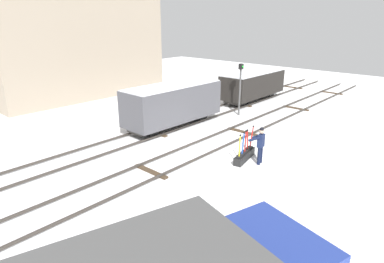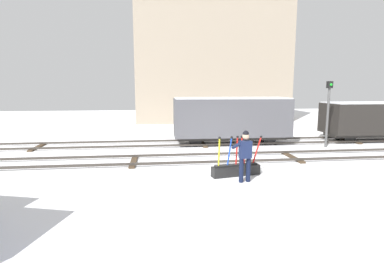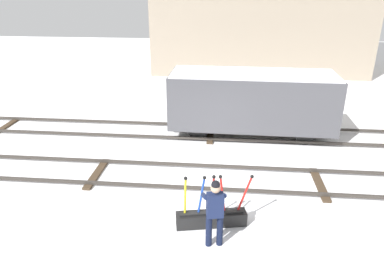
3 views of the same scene
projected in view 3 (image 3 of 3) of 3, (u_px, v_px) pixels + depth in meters
ground_plane at (205, 180)px, 11.45m from camera, size 60.00×60.00×0.00m
track_main_line at (205, 177)px, 11.41m from camera, size 44.00×1.94×0.18m
track_siding_near at (211, 132)px, 14.79m from camera, size 44.00×1.94×0.18m
switch_lever_frame at (211, 216)px, 9.25m from camera, size 1.94×0.71×1.45m
rail_worker at (215, 209)px, 8.29m from camera, size 0.63×0.71×1.74m
freight_car_far_end at (252, 101)px, 14.12m from camera, size 6.36×2.27×2.60m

